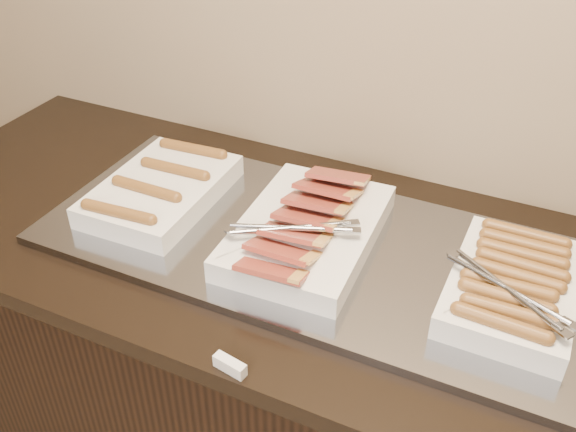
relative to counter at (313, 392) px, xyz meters
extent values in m
cube|color=black|center=(0.00, 0.00, -0.02)|extent=(2.00, 0.70, 0.86)
cube|color=black|center=(0.00, 0.00, 0.43)|extent=(2.06, 0.76, 0.04)
cube|color=gray|center=(0.01, 0.00, 0.46)|extent=(1.20, 0.50, 0.02)
cube|color=silver|center=(-0.39, 0.00, 0.49)|extent=(0.24, 0.36, 0.05)
cylinder|color=brown|center=(-0.39, -0.15, 0.52)|extent=(0.16, 0.04, 0.03)
cylinder|color=brown|center=(-0.39, -0.05, 0.52)|extent=(0.16, 0.03, 0.03)
cylinder|color=brown|center=(-0.38, 0.05, 0.52)|extent=(0.16, 0.03, 0.03)
cylinder|color=brown|center=(-0.39, 0.15, 0.52)|extent=(0.16, 0.04, 0.03)
cube|color=silver|center=(-0.02, 0.00, 0.49)|extent=(0.28, 0.41, 0.05)
cube|color=#9E3433|center=(-0.02, -0.16, 0.52)|extent=(0.14, 0.10, 0.04)
cube|color=#9E3433|center=(-0.03, -0.11, 0.52)|extent=(0.13, 0.09, 0.04)
cube|color=#9E3433|center=(-0.03, -0.05, 0.52)|extent=(0.14, 0.10, 0.04)
cube|color=#9E3433|center=(-0.02, 0.00, 0.53)|extent=(0.14, 0.10, 0.04)
cube|color=#9E3433|center=(-0.03, 0.05, 0.53)|extent=(0.14, 0.10, 0.04)
cube|color=#9E3433|center=(-0.03, 0.11, 0.53)|extent=(0.13, 0.09, 0.04)
cube|color=#9E3433|center=(-0.02, 0.16, 0.54)|extent=(0.14, 0.10, 0.04)
cube|color=silver|center=(0.39, 0.00, 0.49)|extent=(0.22, 0.33, 0.05)
cylinder|color=brown|center=(0.39, -0.14, 0.52)|extent=(0.15, 0.03, 0.03)
cylinder|color=brown|center=(0.40, -0.10, 0.52)|extent=(0.15, 0.03, 0.03)
cylinder|color=brown|center=(0.39, -0.07, 0.52)|extent=(0.15, 0.03, 0.03)
cylinder|color=brown|center=(0.38, -0.03, 0.52)|extent=(0.15, 0.03, 0.03)
cylinder|color=brown|center=(0.39, 0.00, 0.52)|extent=(0.15, 0.03, 0.03)
cylinder|color=brown|center=(0.40, 0.03, 0.52)|extent=(0.15, 0.03, 0.03)
cylinder|color=brown|center=(0.39, 0.07, 0.52)|extent=(0.15, 0.03, 0.03)
cylinder|color=brown|center=(0.39, 0.10, 0.52)|extent=(0.15, 0.03, 0.03)
cylinder|color=brown|center=(0.39, 0.14, 0.52)|extent=(0.15, 0.03, 0.03)
cube|color=silver|center=(-0.01, -0.36, 0.46)|extent=(0.06, 0.03, 0.02)
camera|label=1|loc=(0.40, -0.98, 1.28)|focal=40.00mm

